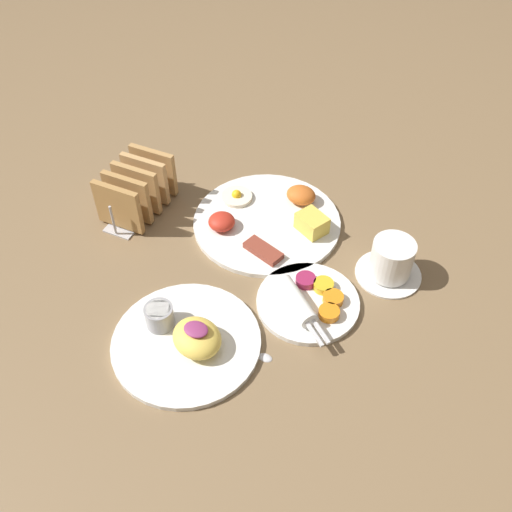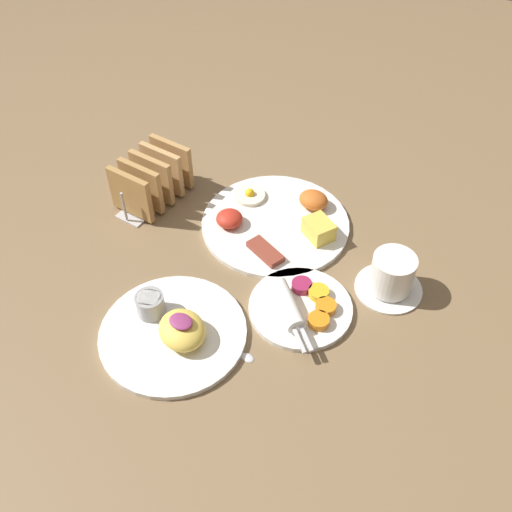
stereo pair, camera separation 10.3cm
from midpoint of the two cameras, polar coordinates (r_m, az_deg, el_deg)
The scene contains 7 objects.
ground_plane at distance 1.05m, azimuth -7.15°, elevation -1.63°, with size 3.00×3.00×0.00m, color brown.
plate_breakfast at distance 1.13m, azimuth -1.30°, elevation 3.54°, with size 0.29×0.29×0.05m.
plate_condiments at distance 0.98m, azimuth 2.14°, elevation -4.82°, with size 0.18×0.18×0.04m.
plate_foreground at distance 0.95m, azimuth -10.13°, elevation -8.26°, with size 0.25×0.25×0.06m.
toast_rack at distance 1.17m, azimuth -14.32°, elevation 6.32°, with size 0.10×0.18×0.10m.
coffee_cup at distance 1.03m, azimuth 10.62°, elevation -0.65°, with size 0.12×0.12×0.08m.
teaspoon at distance 0.93m, azimuth -4.31°, elevation -10.01°, with size 0.13×0.05×0.01m.
Camera 1 is at (0.37, -0.61, 0.78)m, focal length 40.00 mm.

